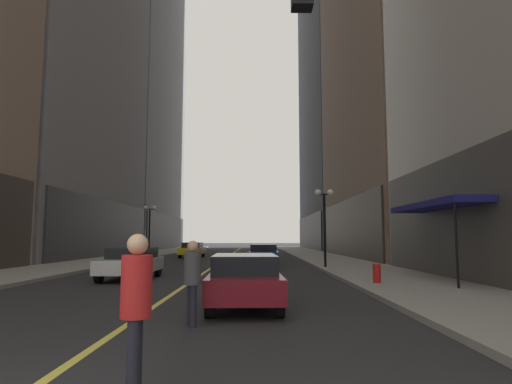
{
  "coord_description": "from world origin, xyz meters",
  "views": [
    {
      "loc": [
        2.59,
        -3.09,
        1.75
      ],
      "look_at": [
        2.55,
        22.86,
        4.54
      ],
      "focal_mm": 29.81,
      "sensor_mm": 36.0,
      "label": 1
    }
  ],
  "objects_px": {
    "car_blue": "(264,254)",
    "street_lamp_left_far": "(150,220)",
    "car_white": "(132,262)",
    "pedestrian_in_red_jacket": "(137,301)",
    "car_yellow": "(193,249)",
    "traffic_light_near_right": "(470,82)",
    "fire_hydrant_right": "(378,276)",
    "pedestrian_with_orange_bag": "(193,276)",
    "car_maroon": "(245,278)",
    "street_lamp_right_mid": "(325,210)"
  },
  "relations": [
    {
      "from": "car_blue",
      "to": "street_lamp_left_far",
      "type": "height_order",
      "value": "street_lamp_left_far"
    },
    {
      "from": "car_white",
      "to": "street_lamp_left_far",
      "type": "distance_m",
      "value": 18.35
    },
    {
      "from": "pedestrian_in_red_jacket",
      "to": "street_lamp_left_far",
      "type": "bearing_deg",
      "value": 103.85
    },
    {
      "from": "car_yellow",
      "to": "traffic_light_near_right",
      "type": "distance_m",
      "value": 33.69
    },
    {
      "from": "fire_hydrant_right",
      "to": "pedestrian_with_orange_bag",
      "type": "bearing_deg",
      "value": -129.46
    },
    {
      "from": "car_white",
      "to": "traffic_light_near_right",
      "type": "height_order",
      "value": "traffic_light_near_right"
    },
    {
      "from": "pedestrian_with_orange_bag",
      "to": "fire_hydrant_right",
      "type": "distance_m",
      "value": 8.79
    },
    {
      "from": "car_maroon",
      "to": "car_white",
      "type": "xyz_separation_m",
      "value": [
        -4.96,
        7.19,
        0.0
      ]
    },
    {
      "from": "traffic_light_near_right",
      "to": "street_lamp_right_mid",
      "type": "height_order",
      "value": "traffic_light_near_right"
    },
    {
      "from": "car_maroon",
      "to": "car_yellow",
      "type": "distance_m",
      "value": 27.4
    },
    {
      "from": "car_white",
      "to": "pedestrian_in_red_jacket",
      "type": "xyz_separation_m",
      "value": [
        3.92,
        -13.31,
        0.33
      ]
    },
    {
      "from": "car_yellow",
      "to": "pedestrian_in_red_jacket",
      "type": "xyz_separation_m",
      "value": [
        4.31,
        -32.99,
        0.33
      ]
    },
    {
      "from": "street_lamp_left_far",
      "to": "street_lamp_right_mid",
      "type": "relative_size",
      "value": 1.0
    },
    {
      "from": "car_maroon",
      "to": "fire_hydrant_right",
      "type": "xyz_separation_m",
      "value": [
        4.6,
        4.44,
        -0.32
      ]
    },
    {
      "from": "pedestrian_in_red_jacket",
      "to": "fire_hydrant_right",
      "type": "xyz_separation_m",
      "value": [
        5.63,
        10.56,
        -0.65
      ]
    },
    {
      "from": "car_yellow",
      "to": "pedestrian_with_orange_bag",
      "type": "bearing_deg",
      "value": -81.5
    },
    {
      "from": "car_white",
      "to": "street_lamp_left_far",
      "type": "relative_size",
      "value": 0.92
    },
    {
      "from": "car_white",
      "to": "car_blue",
      "type": "height_order",
      "value": "same"
    },
    {
      "from": "pedestrian_with_orange_bag",
      "to": "street_lamp_right_mid",
      "type": "height_order",
      "value": "street_lamp_right_mid"
    },
    {
      "from": "street_lamp_right_mid",
      "to": "car_blue",
      "type": "bearing_deg",
      "value": 128.53
    },
    {
      "from": "car_blue",
      "to": "traffic_light_near_right",
      "type": "relative_size",
      "value": 0.81
    },
    {
      "from": "car_white",
      "to": "fire_hydrant_right",
      "type": "distance_m",
      "value": 9.95
    },
    {
      "from": "street_lamp_right_mid",
      "to": "fire_hydrant_right",
      "type": "relative_size",
      "value": 5.54
    },
    {
      "from": "pedestrian_with_orange_bag",
      "to": "pedestrian_in_red_jacket",
      "type": "bearing_deg",
      "value": -90.88
    },
    {
      "from": "pedestrian_with_orange_bag",
      "to": "car_yellow",
      "type": "bearing_deg",
      "value": 98.5
    },
    {
      "from": "traffic_light_near_right",
      "to": "car_white",
      "type": "bearing_deg",
      "value": 122.01
    },
    {
      "from": "car_maroon",
      "to": "car_yellow",
      "type": "height_order",
      "value": "same"
    },
    {
      "from": "car_blue",
      "to": "car_white",
      "type": "bearing_deg",
      "value": -120.9
    },
    {
      "from": "street_lamp_right_mid",
      "to": "fire_hydrant_right",
      "type": "bearing_deg",
      "value": -86.52
    },
    {
      "from": "pedestrian_with_orange_bag",
      "to": "pedestrian_in_red_jacket",
      "type": "distance_m",
      "value": 3.78
    },
    {
      "from": "fire_hydrant_right",
      "to": "car_maroon",
      "type": "bearing_deg",
      "value": -135.97
    },
    {
      "from": "pedestrian_with_orange_bag",
      "to": "street_lamp_left_far",
      "type": "height_order",
      "value": "street_lamp_left_far"
    },
    {
      "from": "traffic_light_near_right",
      "to": "fire_hydrant_right",
      "type": "distance_m",
      "value": 10.71
    },
    {
      "from": "car_blue",
      "to": "car_yellow",
      "type": "bearing_deg",
      "value": 121.37
    },
    {
      "from": "car_yellow",
      "to": "street_lamp_right_mid",
      "type": "bearing_deg",
      "value": -56.41
    },
    {
      "from": "car_yellow",
      "to": "traffic_light_near_right",
      "type": "relative_size",
      "value": 0.73
    },
    {
      "from": "street_lamp_left_far",
      "to": "fire_hydrant_right",
      "type": "bearing_deg",
      "value": -57.07
    },
    {
      "from": "car_maroon",
      "to": "car_blue",
      "type": "distance_m",
      "value": 16.82
    },
    {
      "from": "car_maroon",
      "to": "fire_hydrant_right",
      "type": "bearing_deg",
      "value": 44.03
    },
    {
      "from": "car_maroon",
      "to": "car_blue",
      "type": "xyz_separation_m",
      "value": [
        0.79,
        16.8,
        0.0
      ]
    },
    {
      "from": "car_maroon",
      "to": "street_lamp_right_mid",
      "type": "xyz_separation_m",
      "value": [
        4.1,
        12.66,
        2.54
      ]
    },
    {
      "from": "car_white",
      "to": "pedestrian_in_red_jacket",
      "type": "height_order",
      "value": "pedestrian_in_red_jacket"
    },
    {
      "from": "car_maroon",
      "to": "pedestrian_in_red_jacket",
      "type": "bearing_deg",
      "value": -99.64
    },
    {
      "from": "fire_hydrant_right",
      "to": "traffic_light_near_right",
      "type": "bearing_deg",
      "value": -98.76
    },
    {
      "from": "car_maroon",
      "to": "pedestrian_in_red_jacket",
      "type": "height_order",
      "value": "pedestrian_in_red_jacket"
    },
    {
      "from": "pedestrian_with_orange_bag",
      "to": "pedestrian_in_red_jacket",
      "type": "relative_size",
      "value": 0.94
    },
    {
      "from": "pedestrian_in_red_jacket",
      "to": "traffic_light_near_right",
      "type": "distance_m",
      "value": 4.92
    },
    {
      "from": "street_lamp_left_far",
      "to": "car_white",
      "type": "bearing_deg",
      "value": -78.11
    },
    {
      "from": "car_maroon",
      "to": "car_yellow",
      "type": "relative_size",
      "value": 1.04
    },
    {
      "from": "car_maroon",
      "to": "street_lamp_left_far",
      "type": "bearing_deg",
      "value": 109.21
    }
  ]
}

